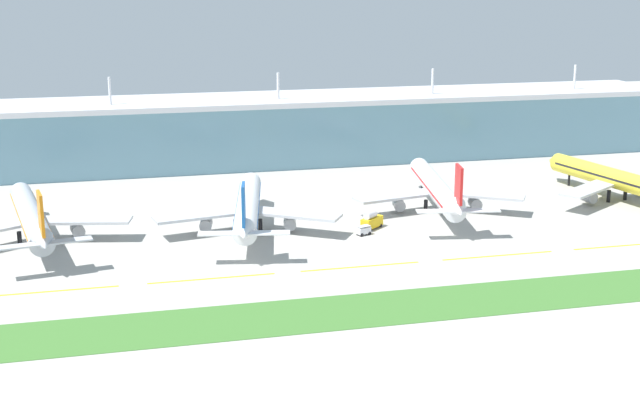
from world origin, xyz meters
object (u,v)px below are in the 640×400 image
Objects in this scene: airliner_farthest at (615,179)px; baggage_cart at (364,230)px; airliner_near_middle at (248,207)px; fuel_truck at (372,220)px; airliner_far_middle at (437,189)px; airliner_nearest at (31,218)px.

airliner_farthest reaches higher than baggage_cart.
airliner_near_middle is 32.53m from fuel_truck.
fuel_truck is (-22.98, -12.96, -4.19)m from airliner_far_middle.
airliner_near_middle is at bearing -172.34° from airliner_far_middle.
airliner_nearest is 83.22m from baggage_cart.
airliner_nearest is at bearing -178.68° from airliner_farthest.
airliner_near_middle is 110.48m from airliner_farthest.
fuel_truck is at bearing -150.58° from airliner_far_middle.
airliner_farthest is at bearing 8.77° from fuel_truck.
baggage_cart is (-82.15, -17.23, -5.18)m from airliner_farthest.
airliner_near_middle is at bearing 159.15° from baggage_cart.
airliner_far_middle is at bearing 2.44° from airliner_nearest.
airliner_farthest is 14.55× the size of baggage_cart.
airliner_far_middle is 32.59m from baggage_cart.
fuel_truck is (85.60, -8.33, -4.19)m from airliner_nearest.
baggage_cart is (-26.62, -18.07, -5.19)m from airliner_far_middle.
baggage_cart is (28.14, -10.71, -5.18)m from airliner_near_middle.
airliner_far_middle is 55.54m from airliner_farthest.
airliner_farthest reaches higher than fuel_truck.
airliner_near_middle is at bearing -2.90° from airliner_nearest.
airliner_nearest is 15.60× the size of baggage_cart.
airliner_far_middle and airliner_farthest have the same top height.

